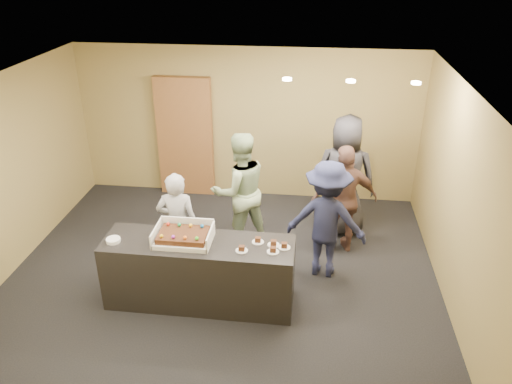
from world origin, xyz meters
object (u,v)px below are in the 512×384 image
Objects in this scene: serving_counter at (200,272)px; person_navy_man at (327,220)px; cake_box at (184,237)px; sheet_cake at (183,235)px; person_brown_extra at (344,200)px; person_server_grey at (178,225)px; plate_stack at (113,240)px; person_dark_suit at (344,176)px; storage_cabinet at (185,137)px; person_sage_man at (240,191)px.

person_navy_man is (1.59, 0.84, 0.40)m from serving_counter.
serving_counter is 0.53m from cake_box.
sheet_cake is 0.36× the size of person_brown_extra.
cake_box is 0.46× the size of person_server_grey.
plate_stack is at bearing 44.69° from person_server_grey.
sheet_cake is at bearing -90.95° from cake_box.
serving_counter is 3.98× the size of sheet_cake.
serving_counter is 2.81m from person_dark_suit.
storage_cabinet is 3.62× the size of sheet_cake.
person_brown_extra is (2.78, -1.64, -0.24)m from storage_cabinet.
person_server_grey is at bearing 16.26° from person_navy_man.
person_dark_suit is (2.92, 2.14, 0.05)m from plate_stack.
cake_box is 2.49m from person_brown_extra.
plate_stack is (-0.87, -0.11, -0.08)m from sheet_cake.
person_brown_extra reaches higher than plate_stack.
plate_stack is 0.12× the size of person_server_grey.
person_server_grey is (-0.24, 0.61, -0.23)m from sheet_cake.
person_brown_extra is (2.90, 1.57, -0.08)m from plate_stack.
person_navy_man is at bearing -177.44° from person_server_grey.
storage_cabinet is 3.22m from plate_stack.
cake_box reaches higher than sheet_cake.
person_server_grey is at bearing 37.88° from person_dark_suit.
plate_stack is 0.96m from person_server_grey.
storage_cabinet reaches higher than sheet_cake.
person_sage_man reaches higher than person_server_grey.
plate_stack is 0.10× the size of person_brown_extra.
storage_cabinet is 3.20m from sheet_cake.
sheet_cake is at bearing 107.78° from person_server_grey.
person_server_grey is 0.91× the size of person_navy_man.
person_server_grey is at bearing 7.36° from person_brown_extra.
person_server_grey reaches higher than sheet_cake.
storage_cabinet is 1.12× the size of person_dark_suit.
person_navy_man reaches higher than sheet_cake.
cake_box is 1.17× the size of sheet_cake.
serving_counter is at bearing 5.73° from plate_stack.
person_brown_extra reaches higher than cake_box.
serving_counter is 3.40× the size of cake_box.
person_brown_extra reaches higher than serving_counter.
person_server_grey is 2.44m from person_brown_extra.
person_server_grey is (-0.24, 0.58, -0.18)m from cake_box.
storage_cabinet is at bearing 107.02° from serving_counter.
person_navy_man reaches higher than cake_box.
serving_counter is 1.10× the size of storage_cabinet.
sheet_cake is at bearing 35.00° from person_navy_man.
person_sage_man is (1.36, 1.57, -0.01)m from plate_stack.
person_navy_man is at bearing 24.78° from cake_box.
person_dark_suit is at bearing 171.31° from person_sage_man.
person_dark_suit is at bearing -93.61° from person_navy_man.
person_brown_extra is at bearing -163.54° from person_server_grey.
person_sage_man is at bearing -13.29° from person_brown_extra.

